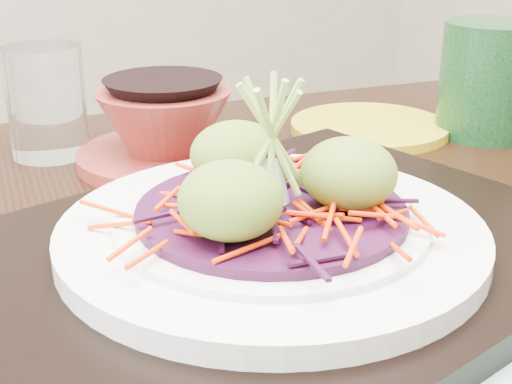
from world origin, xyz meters
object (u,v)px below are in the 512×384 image
terracotta_bowl_set (165,131)px  yellow_plate (369,127)px  serving_tray (271,257)px  water_glass (46,102)px  dining_table (292,364)px  green_jar (489,80)px  white_plate (271,231)px

terracotta_bowl_set → yellow_plate: terracotta_bowl_set is taller
serving_tray → terracotta_bowl_set: (0.03, 0.25, 0.02)m
water_glass → dining_table: bearing=-73.1°
green_jar → terracotta_bowl_set: bearing=164.8°
serving_tray → water_glass: bearing=90.5°
dining_table → yellow_plate: size_ratio=7.83×
white_plate → terracotta_bowl_set: size_ratio=1.37×
dining_table → green_jar: bearing=30.3°
serving_tray → green_jar: bearing=13.5°
dining_table → green_jar: (0.34, 0.13, 0.17)m
serving_tray → dining_table: bearing=26.8°
white_plate → yellow_plate: 0.36m
white_plate → water_glass: size_ratio=2.60×
white_plate → yellow_plate: size_ratio=1.62×
water_glass → green_jar: bearing=-22.4°
dining_table → green_jar: 0.40m
serving_tray → terracotta_bowl_set: bearing=73.2°
water_glass → white_plate: bearing=-80.5°
dining_table → water_glass: water_glass is taller
water_glass → yellow_plate: (0.33, -0.11, -0.05)m
serving_tray → yellow_plate: size_ratio=2.50×
water_glass → terracotta_bowl_set: 0.13m
serving_tray → yellow_plate: serving_tray is taller
yellow_plate → white_plate: bearing=-140.2°
terracotta_bowl_set → yellow_plate: (0.24, -0.02, -0.03)m
serving_tray → water_glass: 0.34m
white_plate → green_jar: bearing=22.5°
dining_table → serving_tray: (-0.04, -0.03, 0.12)m
dining_table → yellow_plate: 0.33m
water_glass → yellow_plate: bearing=-17.9°
white_plate → yellow_plate: white_plate is taller
terracotta_bowl_set → serving_tray: bearing=-97.8°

